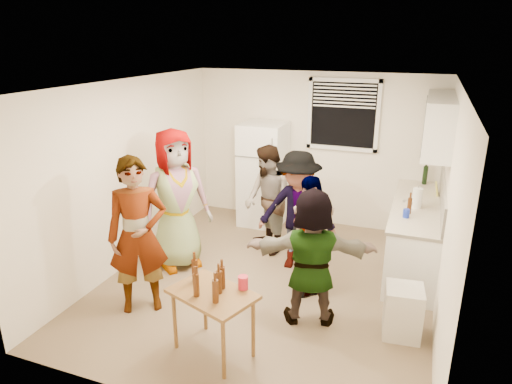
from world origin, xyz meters
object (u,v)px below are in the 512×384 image
at_px(blue_cup, 406,217).
at_px(red_cup, 243,289).
at_px(trash_bin, 402,314).
at_px(kettle, 414,207).
at_px(guest_stripe, 144,306).
at_px(beer_bottle_table, 195,281).
at_px(guest_orange, 309,319).
at_px(guest_back_right, 296,266).
at_px(beer_bottle_counter, 409,214).
at_px(serving_table, 214,351).
at_px(guest_grey, 180,264).
at_px(wine_bottle, 424,184).
at_px(guest_black, 307,289).
at_px(guest_back_left, 267,250).
at_px(refrigerator, 263,174).

bearing_deg(blue_cup, red_cup, -125.88).
distance_m(blue_cup, trash_bin, 1.30).
height_order(kettle, guest_stripe, kettle).
distance_m(beer_bottle_table, guest_orange, 1.43).
bearing_deg(guest_back_right, beer_bottle_counter, 5.05).
distance_m(serving_table, beer_bottle_table, 0.74).
xyz_separation_m(serving_table, beer_bottle_table, (-0.25, 0.13, 0.68)).
relative_size(beer_bottle_table, guest_grey, 0.13).
bearing_deg(guest_back_right, red_cup, -93.74).
xyz_separation_m(blue_cup, guest_stripe, (-2.76, -1.64, -0.90)).
distance_m(wine_bottle, guest_stripe, 4.39).
xyz_separation_m(blue_cup, serving_table, (-1.63, -2.08, -0.90)).
bearing_deg(guest_black, beer_bottle_counter, 86.69).
height_order(guest_back_left, guest_black, guest_back_left).
xyz_separation_m(refrigerator, kettle, (2.40, -0.86, 0.05)).
bearing_deg(blue_cup, trash_bin, -84.99).
bearing_deg(wine_bottle, beer_bottle_counter, -96.32).
bearing_deg(wine_bottle, guest_orange, -111.32).
bearing_deg(guest_orange, blue_cup, -142.34).
bearing_deg(guest_stripe, kettle, 2.09).
xyz_separation_m(beer_bottle_counter, trash_bin, (0.07, -1.28, -0.65)).
height_order(guest_stripe, guest_black, guest_stripe).
bearing_deg(guest_grey, guest_orange, -68.34).
height_order(kettle, red_cup, kettle).
distance_m(refrigerator, guest_back_left, 1.39).
xyz_separation_m(refrigerator, guest_grey, (-0.57, -1.84, -0.85)).
xyz_separation_m(guest_back_left, guest_black, (0.84, -0.86, 0.00)).
height_order(guest_grey, guest_back_right, same).
relative_size(serving_table, red_cup, 6.08).
relative_size(refrigerator, guest_black, 1.14).
height_order(wine_bottle, beer_bottle_counter, wine_bottle).
relative_size(serving_table, guest_orange, 0.52).
distance_m(blue_cup, red_cup, 2.37).
relative_size(wine_bottle, guest_stripe, 0.15).
bearing_deg(serving_table, kettle, 55.73).
height_order(guest_back_left, guest_orange, guest_back_left).
xyz_separation_m(kettle, wine_bottle, (0.10, 1.08, 0.00)).
bearing_deg(guest_orange, guest_grey, -33.74).
relative_size(red_cup, guest_back_left, 0.08).
distance_m(refrigerator, blue_cup, 2.66).
height_order(refrigerator, beer_bottle_counter, refrigerator).
xyz_separation_m(trash_bin, red_cup, (-1.48, -0.78, 0.43)).
relative_size(trash_bin, serving_table, 0.69).
relative_size(wine_bottle, red_cup, 2.09).
relative_size(kettle, blue_cup, 2.00).
height_order(refrigerator, serving_table, refrigerator).
xyz_separation_m(guest_grey, guest_back_left, (1.00, 0.83, 0.00)).
height_order(kettle, serving_table, kettle).
bearing_deg(beer_bottle_counter, guest_stripe, -147.27).
xyz_separation_m(beer_bottle_counter, guest_grey, (-2.92, -0.71, -0.90)).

